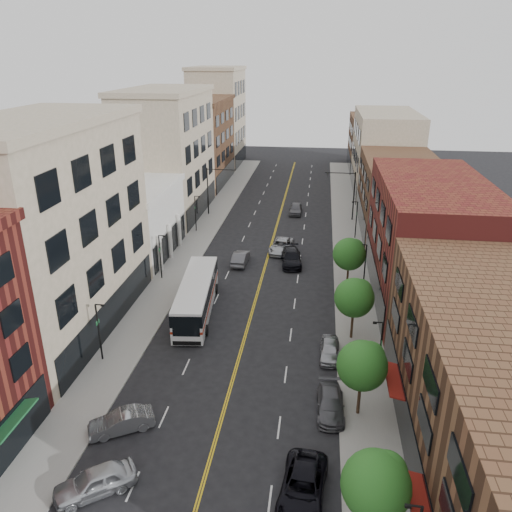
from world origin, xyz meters
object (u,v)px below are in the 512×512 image
at_px(car_lane_b, 281,246).
at_px(car_parked_far, 330,350).
at_px(car_parked_near, 303,487).
at_px(car_lane_behind, 241,258).
at_px(car_parked_mid, 330,404).
at_px(car_lane_c, 296,209).
at_px(car_angle_a, 95,482).
at_px(car_angle_b, 121,422).
at_px(city_bus, 196,295).
at_px(car_lane_a, 291,258).

bearing_deg(car_lane_b, car_parked_far, -68.61).
relative_size(car_parked_near, car_lane_behind, 1.18).
bearing_deg(car_lane_behind, car_parked_mid, 113.70).
bearing_deg(car_lane_c, car_lane_b, -93.13).
relative_size(car_angle_a, car_angle_b, 1.08).
bearing_deg(car_lane_c, car_parked_mid, -83.77).
height_order(car_parked_far, car_lane_behind, car_lane_behind).
bearing_deg(car_angle_a, car_parked_far, 103.94).
xyz_separation_m(city_bus, car_lane_a, (8.26, 13.15, -1.08)).
bearing_deg(car_lane_behind, city_bus, 81.13).
distance_m(car_parked_mid, car_lane_c, 46.52).
bearing_deg(car_parked_far, car_lane_b, 105.24).
distance_m(car_parked_mid, car_lane_a, 26.44).
bearing_deg(car_angle_a, car_lane_behind, 139.58).
distance_m(car_angle_a, car_parked_near, 11.78).
relative_size(car_angle_a, car_lane_a, 0.82).
height_order(car_parked_far, car_lane_a, car_lane_a).
bearing_deg(car_lane_b, car_lane_c, 93.86).
bearing_deg(car_lane_behind, car_angle_a, 86.52).
height_order(city_bus, car_parked_mid, city_bus).
bearing_deg(car_parked_near, car_lane_c, 99.25).
bearing_deg(car_parked_far, car_lane_c, 98.12).
relative_size(car_angle_a, car_lane_c, 0.97).
relative_size(city_bus, car_parked_far, 3.21).
bearing_deg(car_lane_a, car_angle_b, -113.85).
relative_size(car_angle_a, car_parked_near, 0.86).
relative_size(car_angle_b, car_parked_far, 1.06).
bearing_deg(car_lane_behind, car_lane_c, -103.10).
bearing_deg(car_lane_behind, car_parked_near, 106.40).
relative_size(car_parked_far, car_lane_a, 0.71).
relative_size(city_bus, car_parked_near, 2.40).
height_order(car_angle_b, car_lane_b, car_lane_b).
height_order(city_bus, car_angle_b, city_bus).
bearing_deg(car_lane_c, car_lane_behind, -104.46).
bearing_deg(car_parked_near, car_lane_a, 100.40).
height_order(car_angle_a, car_parked_far, car_angle_a).
height_order(car_lane_behind, car_lane_b, car_lane_b).
relative_size(city_bus, car_lane_behind, 2.82).
xyz_separation_m(car_parked_far, car_lane_behind, (-10.40, 18.52, 0.07)).
bearing_deg(car_parked_mid, car_parked_near, -103.79).
xyz_separation_m(car_angle_b, car_lane_behind, (3.35, 29.06, 0.05)).
distance_m(car_angle_a, car_lane_a, 35.91).
bearing_deg(car_parked_mid, car_angle_a, -148.58).
bearing_deg(car_parked_mid, car_parked_far, 88.24).
bearing_deg(car_angle_a, car_lane_a, 130.10).
bearing_deg(car_angle_b, car_angle_a, -24.61).
relative_size(city_bus, car_lane_a, 2.28).
height_order(car_angle_a, car_angle_b, car_angle_a).
height_order(car_angle_b, car_parked_near, car_parked_near).
bearing_deg(car_angle_b, car_parked_mid, 75.58).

